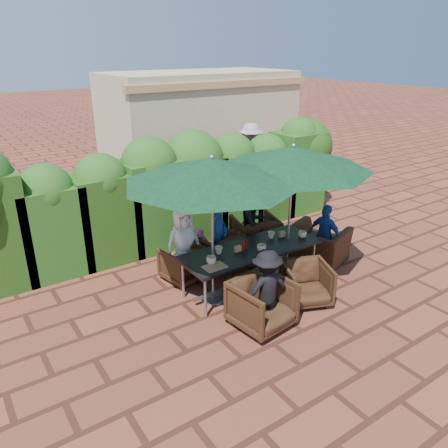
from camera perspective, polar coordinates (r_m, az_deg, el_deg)
ground at (r=7.85m, az=1.71°, el=-7.86°), size 80.00×80.00×0.00m
dining_table at (r=7.48m, az=3.59°, el=-3.66°), size 2.50×0.90×0.75m
umbrella_left at (r=6.54m, az=-1.59°, el=6.95°), size 2.73×2.73×2.46m
umbrella_right at (r=7.40m, az=8.99°, el=8.50°), size 2.65×2.65×2.46m
chair_far_left at (r=7.89m, az=-5.35°, el=-4.92°), size 0.78×0.75×0.70m
chair_far_mid at (r=8.27m, az=-0.72°, el=-3.25°), size 0.85×0.81×0.76m
chair_far_right at (r=8.83m, az=4.05°, el=-1.19°), size 1.03×0.99×0.87m
chair_near_left at (r=6.60m, az=5.00°, el=-10.10°), size 0.89×0.85×0.83m
chair_near_right at (r=7.31m, az=10.73°, el=-7.40°), size 0.93×0.90×0.74m
chair_end_right at (r=8.69m, az=12.18°, el=-1.88°), size 0.99×1.22×0.92m
adult_far_left at (r=7.80m, az=-5.32°, el=-2.54°), size 0.69×0.44×1.36m
adult_far_mid at (r=8.16m, az=-0.70°, el=-1.84°), size 0.54×0.49×1.21m
adult_far_right at (r=8.57m, az=3.94°, el=-0.00°), size 0.78×0.63×1.40m
adult_near_left at (r=6.52m, az=5.53°, el=-8.42°), size 0.85×0.49×1.25m
adult_end_right at (r=8.52m, az=13.07°, el=-1.42°), size 0.46×0.75×1.20m
child_left at (r=8.17m, az=-2.95°, el=-3.37°), size 0.30×0.24×0.82m
child_right at (r=8.58m, az=2.42°, el=-2.29°), size 0.27×0.22×0.76m
pedestrian_a at (r=11.67m, az=-5.08°, el=6.44°), size 1.53×0.80×1.56m
pedestrian_b at (r=12.45m, az=-0.18°, el=7.87°), size 0.91×0.67×1.70m
pedestrian_c at (r=12.84m, az=3.45°, el=8.78°), size 1.33×0.88×1.92m
cup_a at (r=6.89m, az=-1.67°, el=-4.75°), size 0.16×0.16×0.13m
cup_b at (r=7.21m, az=-0.67°, el=-3.44°), size 0.13×0.13×0.12m
cup_c at (r=7.32m, az=4.92°, el=-3.14°), size 0.16×0.16×0.12m
cup_d at (r=7.83m, az=6.18°, el=-1.44°), size 0.12×0.12×0.12m
cup_e at (r=7.94m, az=10.20°, el=-1.33°), size 0.15×0.15×0.12m
ketchup_bottle at (r=7.31m, az=2.48°, el=-2.88°), size 0.04×0.04×0.17m
sauce_bottle at (r=7.37m, az=2.89°, el=-2.68°), size 0.04×0.04×0.17m
serving_tray at (r=6.80m, az=-1.22°, el=-5.62°), size 0.35×0.25×0.02m
number_block_left at (r=7.30m, az=1.81°, el=-3.23°), size 0.12×0.06×0.10m
number_block_right at (r=7.92m, az=7.56°, el=-1.31°), size 0.12×0.06×0.10m
hedge_wall at (r=9.07m, az=-7.96°, el=5.14°), size 9.10×1.60×2.51m
building at (r=14.75m, az=-3.23°, el=13.11°), size 6.20×3.08×3.20m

